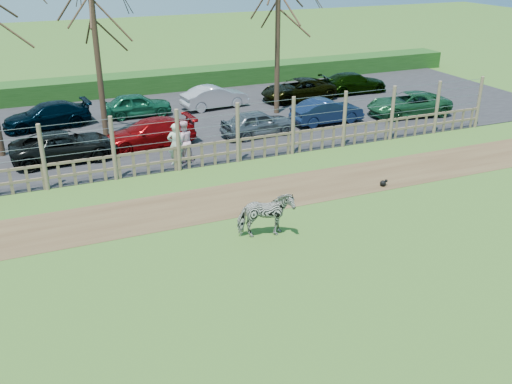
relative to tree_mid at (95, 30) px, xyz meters
name	(u,v)px	position (x,y,z in m)	size (l,w,h in m)	color
ground	(258,266)	(2.00, -13.50, -4.87)	(120.00, 120.00, 0.00)	olive
dirt_strip	(207,204)	(2.00, -9.00, -4.86)	(34.00, 2.80, 0.01)	brown
asphalt	(144,126)	(2.00, 1.00, -4.85)	(44.00, 13.00, 0.04)	#232326
hedge	(117,85)	(2.00, 8.00, -4.32)	(46.00, 2.00, 1.10)	#1E4716
fence	(179,151)	(2.00, -5.50, -4.06)	(30.16, 0.16, 2.50)	brown
tree_mid	(95,30)	(0.00, 0.00, 0.00)	(4.80, 4.80, 6.83)	#3D2B1E
tree_right	(278,11)	(9.00, 0.50, 0.37)	(4.80, 4.80, 7.35)	#3D2B1E
zebra	(266,215)	(2.92, -11.95, -4.15)	(0.77, 1.70, 1.44)	gray
visitor_a	(175,144)	(2.03, -4.90, -3.96)	(0.63, 0.41, 1.72)	beige
visitor_b	(183,141)	(2.44, -4.69, -3.96)	(0.84, 0.65, 1.72)	silver
crow	(383,183)	(8.56, -10.01, -4.74)	(0.31, 0.23, 0.25)	black
car_2	(65,146)	(-2.04, -2.65, -4.23)	(1.99, 4.32, 1.20)	black
car_3	(149,133)	(1.56, -2.26, -4.23)	(1.68, 4.13, 1.20)	maroon
car_4	(258,123)	(6.60, -2.67, -4.23)	(1.42, 3.52, 1.20)	#4D565D
car_5	(327,111)	(10.54, -2.15, -4.23)	(1.27, 3.64, 1.20)	#111F3F
car_6	(408,104)	(15.14, -2.57, -4.23)	(1.99, 4.32, 1.20)	#1E532D
car_9	(47,116)	(-2.38, 2.43, -4.23)	(1.68, 4.13, 1.20)	black
car_10	(137,105)	(2.07, 2.72, -4.23)	(1.42, 3.52, 1.20)	#135535
car_11	(215,97)	(6.32, 2.73, -4.23)	(1.27, 3.64, 1.20)	#BFB8BD
car_12	(298,90)	(11.27, 2.50, -4.23)	(1.99, 4.32, 1.20)	black
car_13	(354,83)	(15.10, 2.76, -4.23)	(1.68, 4.13, 1.20)	black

